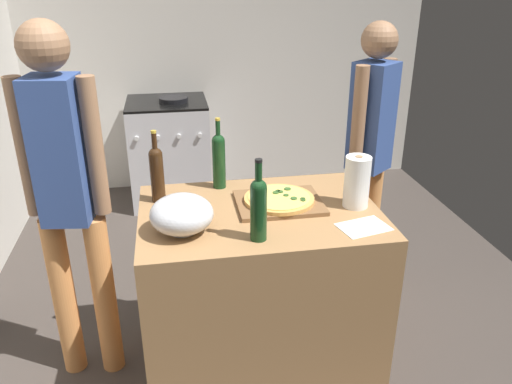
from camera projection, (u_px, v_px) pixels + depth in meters
ground_plane at (239, 267)px, 3.58m from camera, size 3.85×3.74×0.02m
kitchen_wall_rear at (211, 43)px, 4.50m from camera, size 3.85×0.10×2.60m
counter at (259, 291)px, 2.53m from camera, size 1.10×0.77×0.89m
cutting_board at (279, 203)px, 2.40m from camera, size 0.40×0.32×0.02m
pizza at (279, 199)px, 2.39m from camera, size 0.33×0.33×0.03m
mixing_bowl at (182, 214)px, 2.12m from camera, size 0.27×0.27×0.16m
paper_towel_roll at (357, 182)px, 2.34m from camera, size 0.12×0.12×0.25m
wine_bottle_dark at (157, 172)px, 2.38m from camera, size 0.07×0.07×0.35m
wine_bottle_clear at (259, 206)px, 2.04m from camera, size 0.07×0.07×0.35m
wine_bottle_amber at (219, 158)px, 2.53m from camera, size 0.07×0.07×0.36m
recipe_sheet at (364, 227)px, 2.19m from camera, size 0.24×0.19×0.00m
stove at (170, 151)px, 4.42m from camera, size 0.66×0.63×0.94m
person_in_stripes at (67, 190)px, 2.27m from camera, size 0.37×0.23×1.74m
person_in_red at (369, 148)px, 2.97m from camera, size 0.31×0.28×1.66m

